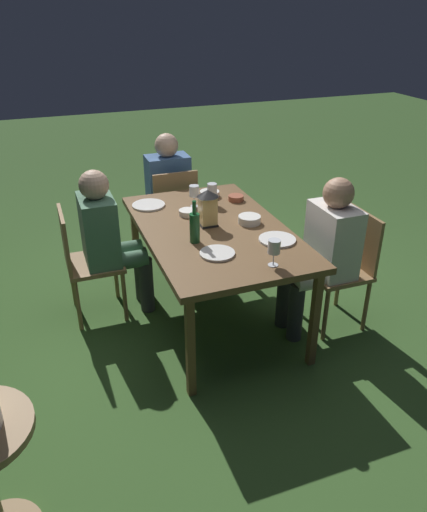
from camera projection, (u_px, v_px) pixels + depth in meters
ground_plane at (213, 316)px, 3.85m from camera, size 16.00×16.00×0.00m
dining_table at (213, 235)px, 3.53m from camera, size 1.63×0.98×0.76m
chair_side_left_a at (345, 264)px, 3.60m from camera, size 0.42×0.40×0.87m
person_in_cream at (324, 249)px, 3.46m from camera, size 0.38×0.47×1.15m
chair_head_far at (173, 210)px, 4.51m from camera, size 0.40×0.42×0.87m
person_in_blue at (167, 187)px, 4.60m from camera, size 0.48×0.38×1.15m
chair_side_right_b at (84, 259)px, 3.66m from camera, size 0.42×0.40×0.87m
person_in_green at (109, 236)px, 3.65m from camera, size 0.38×0.47×1.15m
lantern_centerpiece at (208, 206)px, 3.47m from camera, size 0.15×0.15×0.27m
green_bottle_on_table at (195, 227)px, 3.25m from camera, size 0.07×0.07×0.29m
wine_glass_a at (194, 192)px, 3.80m from camera, size 0.08×0.08×0.17m
wine_glass_b at (212, 190)px, 3.84m from camera, size 0.08×0.08×0.17m
wine_glass_c at (274, 248)px, 2.96m from camera, size 0.08×0.08×0.17m
plate_a at (217, 253)px, 3.13m from camera, size 0.23×0.23×0.01m
plate_b at (149, 205)px, 3.86m from camera, size 0.25×0.25×0.01m
plate_c at (277, 240)px, 3.31m from camera, size 0.25×0.25×0.01m
bowl_olives at (249, 219)px, 3.56m from camera, size 0.16×0.16×0.05m
bowl_bread at (236, 198)px, 3.96m from camera, size 0.12×0.12×0.04m
bowl_salad at (187, 212)px, 3.69m from camera, size 0.13×0.13×0.04m
bowl_dip at (210, 194)px, 4.04m from camera, size 0.16×0.16×0.05m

